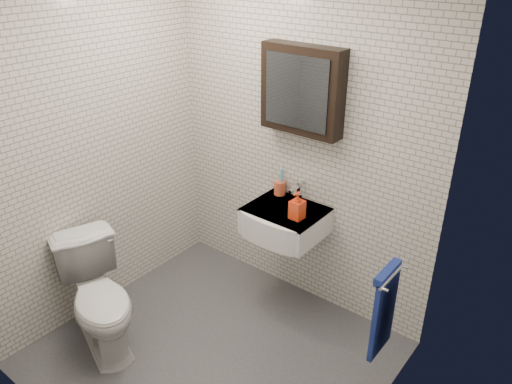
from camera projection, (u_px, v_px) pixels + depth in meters
ground at (213, 353)px, 3.51m from camera, size 2.20×2.00×0.01m
room_shell at (203, 163)px, 2.85m from camera, size 2.22×2.02×2.51m
washbasin at (282, 222)px, 3.66m from camera, size 0.55×0.50×0.20m
faucet at (298, 193)px, 3.72m from camera, size 0.06×0.20×0.15m
mirror_cabinet at (302, 90)px, 3.37m from camera, size 0.60×0.15×0.60m
towel_rail at (384, 308)px, 2.85m from camera, size 0.09×0.30×0.58m
toothbrush_cup at (280, 187)px, 3.83m from camera, size 0.10×0.10×0.24m
soap_bottle at (297, 205)px, 3.47m from camera, size 0.10×0.10×0.20m
toilet at (100, 298)px, 3.45m from camera, size 0.87×0.67×0.78m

